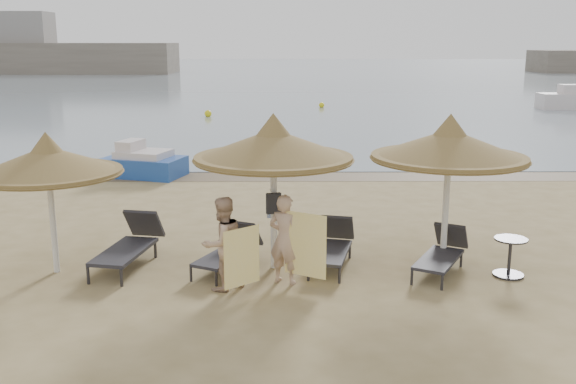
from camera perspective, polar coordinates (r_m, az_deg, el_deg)
name	(u,v)px	position (r m, az deg, el deg)	size (l,w,h in m)	color
ground	(293,286)	(11.32, 0.44, -8.38)	(160.00, 160.00, 0.00)	#9D8A5D
sea	(285,72)	(90.62, -0.31, 10.59)	(200.00, 140.00, 0.03)	slate
wet_sand_strip	(289,176)	(20.36, 0.06, 1.41)	(200.00, 1.60, 0.01)	brown
far_shore	(98,51)	(91.81, -16.54, 11.90)	(150.00, 54.80, 12.00)	slate
palapa_left	(48,161)	(12.23, -20.59, 2.56)	(2.64, 2.64, 2.62)	silver
palapa_center	(273,146)	(11.65, -1.30, 4.13)	(2.95, 2.95, 2.93)	silver
palapa_right	(449,145)	(12.22, 14.15, 4.04)	(2.92, 2.92, 2.89)	silver
lounger_far_left	(130,243)	(12.64, -13.83, -4.44)	(1.06, 2.17, 0.93)	#2C2B30
lounger_near_left	(231,249)	(12.17, -5.13, -5.10)	(1.28, 1.83, 0.79)	#2C2B30
lounger_near_right	(333,245)	(12.34, 4.01, -4.72)	(1.02, 1.95, 0.83)	#2C2B30
lounger_far_right	(442,252)	(12.28, 13.56, -5.24)	(1.37, 1.84, 0.80)	#2C2B30
side_table	(509,258)	(12.37, 19.09, -5.59)	(0.59, 0.59, 0.71)	#2C2B30
person_left	(222,236)	(10.97, -5.86, -3.94)	(0.87, 0.57, 1.89)	tan
person_right	(285,232)	(11.19, -0.30, -3.58)	(0.86, 0.56, 1.87)	tan
towel_left	(242,257)	(10.69, -4.12, -5.80)	(0.57, 0.47, 1.00)	yellow
towel_right	(305,245)	(11.00, 1.54, -4.72)	(0.71, 0.42, 1.13)	yellow
bag_patterned	(274,209)	(12.08, -1.26, -1.51)	(0.27, 0.09, 0.33)	white
bag_dark	(274,203)	(11.70, -1.29, -1.01)	(0.28, 0.16, 0.38)	black
pedal_boat	(143,163)	(20.84, -12.74, 2.53)	(2.75, 2.09, 1.13)	#1E4699
buoy_left	(208,114)	(36.79, -7.12, 6.93)	(0.40, 0.40, 0.40)	yellow
buoy_mid	(322,105)	(41.83, 3.01, 7.72)	(0.35, 0.35, 0.35)	yellow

